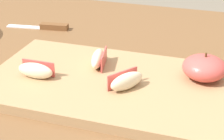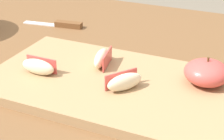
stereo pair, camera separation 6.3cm
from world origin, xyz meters
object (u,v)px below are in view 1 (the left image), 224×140
object	(u,v)px
apple_wedge_right	(126,81)
apple_wedge_left	(98,59)
apple_wedge_middle	(36,70)
apple_half_skin_up	(204,68)
paring_knife	(49,27)
cutting_board	(112,84)

from	to	relation	value
apple_wedge_right	apple_wedge_left	distance (m)	0.10
apple_wedge_middle	apple_wedge_right	bearing A→B (deg)	4.06
apple_wedge_left	apple_half_skin_up	bearing A→B (deg)	2.52
apple_wedge_right	apple_wedge_middle	xyz separation A→B (m)	(-0.16, -0.01, 0.00)
apple_wedge_right	paring_knife	world-z (taller)	apple_wedge_right
cutting_board	paring_knife	bearing A→B (deg)	135.42
apple_wedge_middle	paring_knife	bearing A→B (deg)	112.29
cutting_board	apple_wedge_middle	size ratio (longest dim) A/B	6.73
apple_half_skin_up	apple_wedge_left	size ratio (longest dim) A/B	1.13
apple_wedge_left	apple_wedge_middle	bearing A→B (deg)	-138.40
cutting_board	apple_wedge_right	world-z (taller)	apple_wedge_right
apple_wedge_left	paring_knife	bearing A→B (deg)	136.21
apple_half_skin_up	paring_knife	size ratio (longest dim) A/B	0.48
apple_half_skin_up	apple_wedge_left	xyz separation A→B (m)	(-0.19, -0.01, -0.01)
apple_wedge_middle	cutting_board	bearing A→B (deg)	13.76
apple_wedge_right	apple_half_skin_up	bearing A→B (deg)	32.30
apple_wedge_middle	paring_knife	distance (m)	0.29
paring_knife	apple_wedge_right	bearing A→B (deg)	-43.42
cutting_board	apple_wedge_left	distance (m)	0.07
apple_wedge_right	cutting_board	bearing A→B (deg)	147.11
apple_wedge_middle	paring_knife	world-z (taller)	apple_wedge_middle
apple_half_skin_up	apple_wedge_middle	bearing A→B (deg)	-162.82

